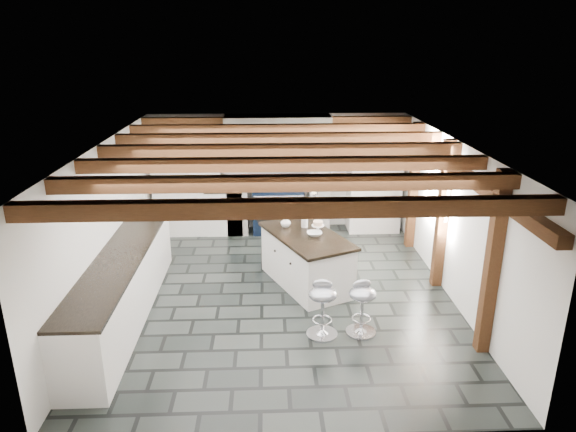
{
  "coord_description": "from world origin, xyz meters",
  "views": [
    {
      "loc": [
        -0.21,
        -7.0,
        3.65
      ],
      "look_at": [
        0.1,
        0.4,
        1.1
      ],
      "focal_mm": 32.0,
      "sensor_mm": 36.0,
      "label": 1
    }
  ],
  "objects_px": {
    "range_cooker": "(278,209)",
    "bar_stool_far": "(323,302)",
    "bar_stool_near": "(362,302)",
    "kitchen_island": "(306,259)"
  },
  "relations": [
    {
      "from": "range_cooker",
      "to": "kitchen_island",
      "type": "distance_m",
      "value": 2.4
    },
    {
      "from": "range_cooker",
      "to": "bar_stool_near",
      "type": "height_order",
      "value": "range_cooker"
    },
    {
      "from": "bar_stool_near",
      "to": "bar_stool_far",
      "type": "bearing_deg",
      "value": 173.08
    },
    {
      "from": "range_cooker",
      "to": "bar_stool_far",
      "type": "xyz_separation_m",
      "value": [
        0.48,
        -3.86,
        0.0
      ]
    },
    {
      "from": "bar_stool_near",
      "to": "bar_stool_far",
      "type": "xyz_separation_m",
      "value": [
        -0.51,
        -0.03,
        0.02
      ]
    },
    {
      "from": "kitchen_island",
      "to": "bar_stool_far",
      "type": "relative_size",
      "value": 2.5
    },
    {
      "from": "kitchen_island",
      "to": "bar_stool_near",
      "type": "height_order",
      "value": "kitchen_island"
    },
    {
      "from": "range_cooker",
      "to": "kitchen_island",
      "type": "xyz_separation_m",
      "value": [
        0.38,
        -2.37,
        -0.04
      ]
    },
    {
      "from": "bar_stool_near",
      "to": "bar_stool_far",
      "type": "height_order",
      "value": "bar_stool_far"
    },
    {
      "from": "bar_stool_far",
      "to": "kitchen_island",
      "type": "bearing_deg",
      "value": 102.17
    }
  ]
}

